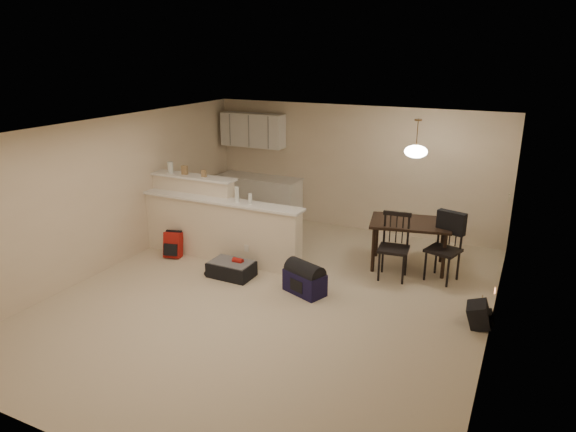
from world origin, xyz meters
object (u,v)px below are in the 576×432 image
Objects in this scene: suitcase at (231,269)px; red_backpack at (173,245)px; dining_chair_far at (443,248)px; pendant_lamp at (416,151)px; dining_table at (410,227)px; black_daypack at (479,315)px; dining_chair_near at (394,247)px; navy_duffel at (305,282)px.

red_backpack is at bearing 170.01° from suitcase.
pendant_lamp is at bearing 170.36° from dining_chair_far.
black_daypack is at bearing -61.36° from dining_table.
pendant_lamp is at bearing 72.09° from dining_chair_near.
red_backpack reaches higher than suitcase.
pendant_lamp reaches higher than suitcase.
pendant_lamp is 0.98× the size of navy_duffel.
red_backpack is (-3.85, -1.38, -1.76)m from pendant_lamp.
dining_table is at bearing 34.35° from suitcase.
pendant_lamp is at bearing -120.30° from dining_table.
dining_chair_near is 3.84m from red_backpack.
suitcase is (-2.48, -1.64, -1.87)m from pendant_lamp.
dining_chair_far is at bearing -38.04° from dining_table.
dining_chair_near is at bearing 25.23° from suitcase.
pendant_lamp reaches higher than black_daypack.
dining_chair_far is (0.61, -0.30, -1.45)m from pendant_lamp.
dining_table is 1.28m from pendant_lamp.
pendant_lamp is 0.58× the size of dining_chair_near.
red_backpack is at bearing 83.61° from black_daypack.
red_backpack is 1.25× the size of black_daypack.
suitcase is 3.80m from black_daypack.
dining_table reaches higher than black_daypack.
dining_chair_far reaches higher than dining_table.
pendant_lamp reaches higher than dining_table.
dining_table is 1.35× the size of dining_chair_near.
red_backpack is (-4.46, -1.08, -0.32)m from dining_chair_far.
navy_duffel is at bearing -20.63° from red_backpack.
dining_chair_near is at bearing 51.17° from black_daypack.
navy_duffel is at bearing -136.72° from dining_table.
dining_chair_near is at bearing -142.96° from dining_chair_far.
navy_duffel is (1.32, -0.03, 0.05)m from suitcase.
dining_table is 2.11m from black_daypack.
dining_chair_near reaches higher than dining_table.
pendant_lamp is 4.46m from red_backpack.
suitcase is at bearing -25.27° from red_backpack.
dining_chair_near is at bearing -113.10° from dining_table.
dining_chair_far reaches higher than suitcase.
pendant_lamp is 3.51m from suitcase.
suitcase is (-2.37, -1.07, -0.41)m from dining_chair_near.
dining_chair_far is at bearing 13.83° from dining_chair_near.
pendant_lamp is 2.74m from black_daypack.
suitcase is (-3.09, -1.34, -0.42)m from dining_chair_far.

